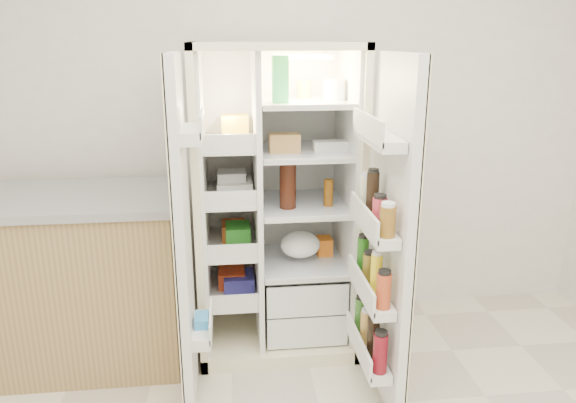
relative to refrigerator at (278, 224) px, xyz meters
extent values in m
cube|color=silver|center=(0.14, 0.35, 0.61)|extent=(4.00, 0.02, 2.70)
cube|color=beige|center=(-0.02, 0.28, 0.16)|extent=(0.92, 0.04, 1.80)
cube|color=beige|center=(-0.46, -0.05, 0.16)|extent=(0.04, 0.70, 1.80)
cube|color=beige|center=(0.42, -0.05, 0.16)|extent=(0.04, 0.70, 1.80)
cube|color=beige|center=(-0.02, -0.05, 1.04)|extent=(0.92, 0.70, 0.04)
cube|color=beige|center=(-0.02, -0.05, -0.70)|extent=(0.92, 0.70, 0.08)
cube|color=silver|center=(-0.02, 0.25, 0.18)|extent=(0.84, 0.02, 1.68)
cube|color=silver|center=(-0.43, -0.05, 0.18)|extent=(0.02, 0.62, 1.68)
cube|color=silver|center=(0.39, -0.05, 0.18)|extent=(0.02, 0.62, 1.68)
cube|color=silver|center=(-0.13, -0.05, 0.18)|extent=(0.03, 0.62, 1.68)
cube|color=silver|center=(0.14, -0.07, -0.56)|extent=(0.47, 0.52, 0.19)
cube|color=silver|center=(0.14, -0.07, -0.36)|extent=(0.47, 0.52, 0.19)
cube|color=#FFD18C|center=(0.14, 0.00, 0.98)|extent=(0.30, 0.30, 0.02)
cube|color=silver|center=(-0.28, -0.05, -0.39)|extent=(0.28, 0.58, 0.02)
cube|color=silver|center=(-0.28, -0.05, -0.09)|extent=(0.28, 0.58, 0.02)
cube|color=silver|center=(-0.28, -0.05, 0.21)|extent=(0.28, 0.58, 0.02)
cube|color=silver|center=(-0.28, -0.05, 0.51)|extent=(0.28, 0.58, 0.02)
cube|color=white|center=(0.14, -0.05, -0.22)|extent=(0.49, 0.58, 0.01)
cube|color=white|center=(0.14, -0.05, 0.14)|extent=(0.49, 0.58, 0.01)
cube|color=white|center=(0.14, -0.05, 0.46)|extent=(0.49, 0.58, 0.02)
cube|color=white|center=(0.14, -0.05, 0.74)|extent=(0.49, 0.58, 0.02)
cube|color=red|center=(-0.28, -0.05, -0.33)|extent=(0.16, 0.20, 0.10)
cube|color=#267B21|center=(-0.28, -0.05, -0.02)|extent=(0.14, 0.18, 0.12)
cube|color=white|center=(-0.28, -0.05, 0.25)|extent=(0.20, 0.22, 0.07)
cube|color=gold|center=(-0.28, -0.05, 0.59)|extent=(0.15, 0.16, 0.14)
cube|color=#333090|center=(-0.28, -0.05, -0.34)|extent=(0.18, 0.20, 0.09)
cube|color=#DB5F26|center=(-0.28, -0.05, -0.03)|extent=(0.14, 0.18, 0.10)
cube|color=white|center=(-0.28, -0.05, 0.28)|extent=(0.16, 0.16, 0.12)
sphere|color=orange|center=(0.01, -0.15, -0.62)|extent=(0.07, 0.07, 0.07)
sphere|color=orange|center=(0.10, -0.11, -0.62)|extent=(0.07, 0.07, 0.07)
sphere|color=orange|center=(0.20, -0.15, -0.62)|extent=(0.07, 0.07, 0.07)
sphere|color=orange|center=(0.06, -0.01, -0.62)|extent=(0.07, 0.07, 0.07)
sphere|color=orange|center=(0.16, -0.03, -0.62)|extent=(0.07, 0.07, 0.07)
sphere|color=orange|center=(0.26, -0.07, -0.62)|extent=(0.07, 0.07, 0.07)
sphere|color=orange|center=(-0.02, -0.07, -0.62)|extent=(0.07, 0.07, 0.07)
sphere|color=orange|center=(0.22, -0.01, -0.62)|extent=(0.07, 0.07, 0.07)
ellipsoid|color=#427928|center=(0.14, -0.05, -0.34)|extent=(0.26, 0.24, 0.11)
cylinder|color=#3C180D|center=(0.04, -0.14, 0.29)|extent=(0.09, 0.09, 0.29)
cylinder|color=brown|center=(0.28, -0.13, 0.22)|extent=(0.05, 0.05, 0.16)
cube|color=green|center=(0.00, -0.16, 0.87)|extent=(0.08, 0.08, 0.25)
cylinder|color=white|center=(0.32, -0.05, 0.80)|extent=(0.12, 0.12, 0.11)
cylinder|color=gold|center=(0.16, 0.03, 0.79)|extent=(0.08, 0.08, 0.10)
cube|color=silver|center=(0.30, -0.10, 0.49)|extent=(0.22, 0.09, 0.05)
cube|color=#B28347|center=(0.03, -0.12, 0.52)|extent=(0.17, 0.09, 0.10)
ellipsoid|color=white|center=(0.12, -0.08, -0.14)|extent=(0.24, 0.22, 0.15)
cube|color=orange|center=(0.29, 0.02, -0.16)|extent=(0.09, 0.11, 0.11)
cube|color=silver|center=(-0.52, -0.60, 0.16)|extent=(0.05, 0.40, 1.72)
cube|color=beige|center=(-0.54, -0.60, 0.16)|extent=(0.01, 0.40, 1.72)
cube|color=silver|center=(-0.45, -0.60, -0.34)|extent=(0.09, 0.32, 0.06)
cube|color=silver|center=(-0.45, -0.60, 0.66)|extent=(0.09, 0.32, 0.06)
cube|color=#338CCC|center=(-0.45, -0.60, -0.31)|extent=(0.07, 0.12, 0.10)
cube|color=silver|center=(0.48, -0.69, 0.16)|extent=(0.05, 0.58, 1.72)
cube|color=beige|center=(0.51, -0.69, 0.16)|extent=(0.01, 0.58, 1.72)
cube|color=silver|center=(0.40, -0.69, -0.48)|extent=(0.11, 0.50, 0.05)
cube|color=silver|center=(0.40, -0.69, -0.14)|extent=(0.11, 0.50, 0.05)
cube|color=silver|center=(0.40, -0.69, 0.21)|extent=(0.11, 0.50, 0.05)
cube|color=silver|center=(0.40, -0.69, 0.64)|extent=(0.11, 0.50, 0.05)
cylinder|color=maroon|center=(0.40, -0.89, -0.36)|extent=(0.07, 0.07, 0.20)
cylinder|color=black|center=(0.40, -0.76, -0.35)|extent=(0.06, 0.06, 0.22)
cylinder|color=gold|center=(0.40, -0.63, -0.37)|extent=(0.06, 0.06, 0.18)
cylinder|color=#327025|center=(0.40, -0.50, -0.36)|extent=(0.06, 0.06, 0.19)
cylinder|color=#AF3F1D|center=(0.40, -0.89, -0.03)|extent=(0.07, 0.07, 0.17)
cylinder|color=yellow|center=(0.40, -0.76, -0.01)|extent=(0.06, 0.06, 0.21)
cylinder|color=brown|center=(0.40, -0.63, -0.04)|extent=(0.07, 0.07, 0.16)
cylinder|color=#226517|center=(0.40, -0.50, -0.02)|extent=(0.06, 0.06, 0.20)
cylinder|color=brown|center=(0.40, -0.89, 0.30)|extent=(0.07, 0.07, 0.14)
cylinder|color=#B62F3C|center=(0.40, -0.76, 0.30)|extent=(0.07, 0.07, 0.14)
cylinder|color=black|center=(0.40, -0.63, 0.35)|extent=(0.06, 0.06, 0.23)
cylinder|color=beige|center=(0.40, -0.50, 0.32)|extent=(0.06, 0.06, 0.18)
cube|color=#987B4C|center=(-1.26, -0.12, -0.27)|extent=(1.33, 0.69, 0.96)
cube|color=gray|center=(-1.26, -0.12, 0.23)|extent=(1.38, 0.73, 0.04)
camera|label=1|loc=(-0.30, -3.10, 1.07)|focal=34.00mm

